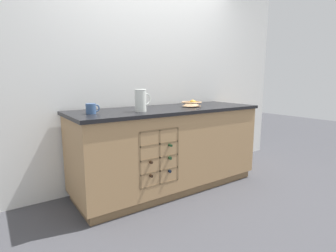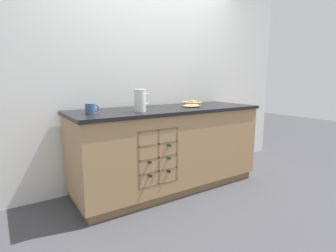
{
  "view_description": "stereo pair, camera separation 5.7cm",
  "coord_description": "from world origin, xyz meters",
  "views": [
    {
      "loc": [
        -1.65,
        -2.38,
        1.23
      ],
      "look_at": [
        0.0,
        0.0,
        0.72
      ],
      "focal_mm": 28.0,
      "sensor_mm": 36.0,
      "label": 1
    },
    {
      "loc": [
        -1.6,
        -2.41,
        1.23
      ],
      "look_at": [
        0.0,
        0.0,
        0.72
      ],
      "focal_mm": 28.0,
      "sensor_mm": 36.0,
      "label": 2
    }
  ],
  "objects": [
    {
      "name": "ground_plane",
      "position": [
        0.0,
        0.0,
        0.0
      ],
      "size": [
        14.0,
        14.0,
        0.0
      ],
      "primitive_type": "plane",
      "color": "#424247"
    },
    {
      "name": "back_wall",
      "position": [
        0.0,
        0.43,
        1.27
      ],
      "size": [
        4.52,
        0.06,
        2.55
      ],
      "primitive_type": "cube",
      "color": "white",
      "rests_on": "ground_plane"
    },
    {
      "name": "kitchen_island",
      "position": [
        -0.0,
        -0.0,
        0.47
      ],
      "size": [
        2.16,
        0.78,
        0.92
      ],
      "color": "brown",
      "rests_on": "ground_plane"
    },
    {
      "name": "fruit_bowl",
      "position": [
        0.31,
        -0.04,
        0.96
      ],
      "size": [
        0.24,
        0.24,
        0.08
      ],
      "color": "tan",
      "rests_on": "kitchen_island"
    },
    {
      "name": "white_pitcher",
      "position": [
        -0.41,
        -0.12,
        1.04
      ],
      "size": [
        0.18,
        0.12,
        0.22
      ],
      "color": "silver",
      "rests_on": "kitchen_island"
    },
    {
      "name": "ceramic_mug",
      "position": [
        -0.87,
        -0.02,
        0.97
      ],
      "size": [
        0.13,
        0.09,
        0.09
      ],
      "color": "#385684",
      "rests_on": "kitchen_island"
    }
  ]
}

